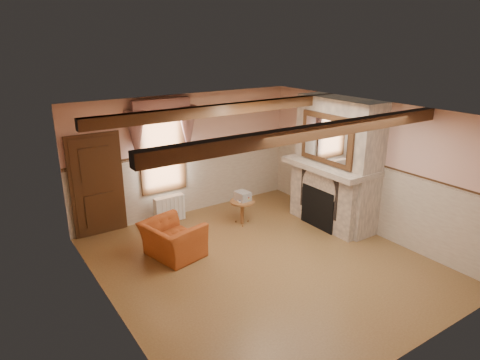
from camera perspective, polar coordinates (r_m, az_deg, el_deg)
floor at (r=8.13m, az=3.03°, el=-10.94°), size 5.50×6.00×0.01m
ceiling at (r=7.17m, az=3.42°, el=8.91°), size 5.50×6.00×0.01m
wall_back at (r=9.98m, az=-7.19°, el=3.34°), size 5.50×0.02×2.80m
wall_front at (r=5.66m, az=22.07°, el=-10.31°), size 5.50×0.02×2.80m
wall_left at (r=6.39m, az=-17.06°, el=-6.33°), size 0.02×6.00×2.80m
wall_right at (r=9.37m, az=16.80°, el=1.67°), size 0.02×6.00×2.80m
wainscot at (r=7.78m, az=3.13°, el=-6.13°), size 5.50×6.00×1.50m
chair_rail at (r=7.50m, az=3.23°, el=-0.92°), size 5.50×6.00×0.08m
firebox at (r=9.53m, az=10.60°, el=-3.61°), size 0.20×0.95×0.90m
armchair at (r=8.29m, az=-8.98°, el=-7.85°), size 1.14×1.24×0.69m
side_table at (r=9.56m, az=0.30°, el=-4.33°), size 0.57×0.57×0.55m
book_stack at (r=9.46m, az=0.34°, el=-2.14°), size 0.29×0.35×0.20m
radiator at (r=9.82m, az=-9.39°, el=-3.80°), size 0.70×0.20×0.60m
bowl at (r=9.28m, az=12.66°, el=2.24°), size 0.32×0.32×0.08m
mantel_clock at (r=9.84m, az=9.15°, el=3.76°), size 0.14×0.24×0.20m
oil_lamp at (r=9.80m, az=9.30°, el=3.94°), size 0.11×0.11×0.28m
candle_red at (r=9.05m, az=14.19°, el=1.98°), size 0.06×0.06×0.16m
jar_yellow at (r=9.03m, az=14.36°, el=1.80°), size 0.06×0.06×0.12m
fireplace at (r=9.51m, az=12.78°, el=2.26°), size 0.85×2.00×2.80m
mantel at (r=9.40m, az=12.01°, el=1.86°), size 1.05×2.05×0.12m
overmantel_mirror at (r=9.12m, az=11.44°, el=5.35°), size 0.06×1.44×1.04m
door at (r=9.32m, az=-18.51°, el=-0.86°), size 1.10×0.10×2.10m
window at (r=9.64m, az=-10.35°, el=4.19°), size 1.06×0.08×2.02m
window_drapes at (r=9.43m, az=-10.34°, el=7.61°), size 1.30×0.14×1.40m
ceiling_beam_front at (r=6.29m, az=10.03°, el=6.36°), size 5.50×0.18×0.20m
ceiling_beam_back at (r=8.16m, az=-1.75°, el=9.42°), size 5.50×0.18×0.20m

